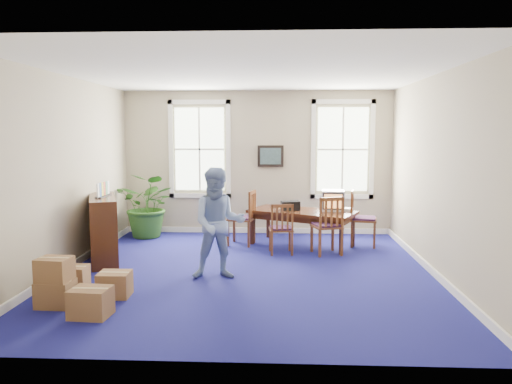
{
  "coord_description": "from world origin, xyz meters",
  "views": [
    {
      "loc": [
        0.51,
        -7.95,
        2.27
      ],
      "look_at": [
        0.1,
        0.6,
        1.25
      ],
      "focal_mm": 35.0,
      "sensor_mm": 36.0,
      "label": 1
    }
  ],
  "objects_px": {
    "credenza": "(103,227)",
    "cardboard_boxes": "(71,279)",
    "crt_tv": "(333,200)",
    "man": "(219,223)",
    "potted_plant": "(149,205)",
    "chair_near_left": "(281,228)",
    "conference_table": "(302,228)"
  },
  "relations": [
    {
      "from": "crt_tv",
      "to": "man",
      "type": "distance_m",
      "value": 3.15
    },
    {
      "from": "crt_tv",
      "to": "credenza",
      "type": "relative_size",
      "value": 0.32
    },
    {
      "from": "chair_near_left",
      "to": "cardboard_boxes",
      "type": "distance_m",
      "value": 4.07
    },
    {
      "from": "conference_table",
      "to": "crt_tv",
      "type": "bearing_deg",
      "value": 29.08
    },
    {
      "from": "crt_tv",
      "to": "cardboard_boxes",
      "type": "distance_m",
      "value": 5.37
    },
    {
      "from": "cardboard_boxes",
      "to": "crt_tv",
      "type": "bearing_deg",
      "value": 44.13
    },
    {
      "from": "credenza",
      "to": "cardboard_boxes",
      "type": "relative_size",
      "value": 1.27
    },
    {
      "from": "cardboard_boxes",
      "to": "man",
      "type": "bearing_deg",
      "value": 35.71
    },
    {
      "from": "man",
      "to": "cardboard_boxes",
      "type": "distance_m",
      "value": 2.3
    },
    {
      "from": "conference_table",
      "to": "cardboard_boxes",
      "type": "height_order",
      "value": "conference_table"
    },
    {
      "from": "man",
      "to": "cardboard_boxes",
      "type": "relative_size",
      "value": 1.45
    },
    {
      "from": "man",
      "to": "potted_plant",
      "type": "distance_m",
      "value": 3.55
    },
    {
      "from": "conference_table",
      "to": "potted_plant",
      "type": "height_order",
      "value": "potted_plant"
    },
    {
      "from": "chair_near_left",
      "to": "credenza",
      "type": "xyz_separation_m",
      "value": [
        -3.16,
        -0.67,
        0.12
      ]
    },
    {
      "from": "conference_table",
      "to": "credenza",
      "type": "distance_m",
      "value": 3.85
    },
    {
      "from": "chair_near_left",
      "to": "man",
      "type": "bearing_deg",
      "value": 53.32
    },
    {
      "from": "crt_tv",
      "to": "cardboard_boxes",
      "type": "height_order",
      "value": "crt_tv"
    },
    {
      "from": "conference_table",
      "to": "cardboard_boxes",
      "type": "relative_size",
      "value": 1.74
    },
    {
      "from": "crt_tv",
      "to": "potted_plant",
      "type": "height_order",
      "value": "potted_plant"
    },
    {
      "from": "conference_table",
      "to": "chair_near_left",
      "type": "height_order",
      "value": "chair_near_left"
    },
    {
      "from": "chair_near_left",
      "to": "potted_plant",
      "type": "bearing_deg",
      "value": -31.32
    },
    {
      "from": "potted_plant",
      "to": "man",
      "type": "bearing_deg",
      "value": -57.72
    },
    {
      "from": "conference_table",
      "to": "crt_tv",
      "type": "relative_size",
      "value": 4.25
    },
    {
      "from": "man",
      "to": "cardboard_boxes",
      "type": "xyz_separation_m",
      "value": [
        -1.81,
        -1.3,
        -0.53
      ]
    },
    {
      "from": "credenza",
      "to": "cardboard_boxes",
      "type": "bearing_deg",
      "value": -101.51
    },
    {
      "from": "chair_near_left",
      "to": "man",
      "type": "relative_size",
      "value": 0.56
    },
    {
      "from": "credenza",
      "to": "cardboard_boxes",
      "type": "height_order",
      "value": "credenza"
    },
    {
      "from": "chair_near_left",
      "to": "cardboard_boxes",
      "type": "xyz_separation_m",
      "value": [
        -2.79,
        -2.96,
        -0.14
      ]
    },
    {
      "from": "crt_tv",
      "to": "potted_plant",
      "type": "distance_m",
      "value": 3.96
    },
    {
      "from": "conference_table",
      "to": "potted_plant",
      "type": "bearing_deg",
      "value": -166.19
    },
    {
      "from": "conference_table",
      "to": "crt_tv",
      "type": "distance_m",
      "value": 0.83
    },
    {
      "from": "chair_near_left",
      "to": "cardboard_boxes",
      "type": "bearing_deg",
      "value": 40.5
    }
  ]
}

